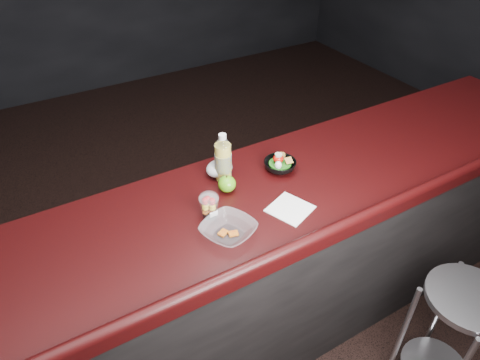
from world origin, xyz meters
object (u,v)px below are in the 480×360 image
Objects in this scene: fruit_cup at (209,205)px; green_apple at (227,184)px; snack_bowl at (280,165)px; stool_right at (456,324)px; lemonade_bottle at (223,161)px; takeout_bowl at (228,230)px.

fruit_cup is 1.41× the size of green_apple.
fruit_cup is 0.18m from green_apple.
fruit_cup reaches higher than snack_bowl.
stool_right is 1.27m from lemonade_bottle.
green_apple is at bearing 37.81° from fruit_cup.
lemonade_bottle is at bearing 164.22° from snack_bowl.
takeout_bowl is (-0.16, -0.33, -0.07)m from lemonade_bottle.
stool_right is 2.80× the size of takeout_bowl.
lemonade_bottle is 0.26m from fruit_cup.
fruit_cup is 0.44× the size of takeout_bowl.
snack_bowl reaches higher than stool_right.
green_apple and snack_bowl have the same top height.
fruit_cup reaches higher than takeout_bowl.
lemonade_bottle is 0.11m from green_apple.
snack_bowl is 0.62× the size of takeout_bowl.
snack_bowl is (0.26, -0.07, -0.07)m from lemonade_bottle.
takeout_bowl is (0.01, -0.14, -0.03)m from fruit_cup.
stool_right is at bearing -63.23° from snack_bowl.
green_apple is (-0.03, -0.09, -0.06)m from lemonade_bottle.
fruit_cup is 0.45m from snack_bowl.
stool_right is 4.51× the size of snack_bowl.
lemonade_bottle is 0.28m from snack_bowl.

